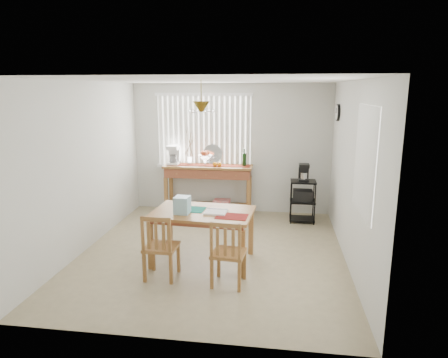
# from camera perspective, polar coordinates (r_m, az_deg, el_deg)

# --- Properties ---
(ground) EXTENTS (4.00, 4.50, 0.01)m
(ground) POSITION_cam_1_polar(r_m,az_deg,el_deg) (6.31, -1.62, -10.45)
(ground) COLOR tan
(room_shell) EXTENTS (4.20, 4.70, 2.70)m
(room_shell) POSITION_cam_1_polar(r_m,az_deg,el_deg) (5.87, -1.68, 5.00)
(room_shell) COLOR silver
(room_shell) RESTS_ON ground
(sideboard) EXTENTS (1.77, 0.50, 0.99)m
(sideboard) POSITION_cam_1_polar(r_m,az_deg,el_deg) (8.02, -2.20, 0.21)
(sideboard) COLOR olive
(sideboard) RESTS_ON ground
(sideboard_items) EXTENTS (1.68, 0.42, 0.76)m
(sideboard_items) POSITION_cam_1_polar(r_m,az_deg,el_deg) (8.02, -4.33, 3.14)
(sideboard_items) COLOR maroon
(sideboard_items) RESTS_ON sideboard
(wire_cart) EXTENTS (0.47, 0.38, 0.80)m
(wire_cart) POSITION_cam_1_polar(r_m,az_deg,el_deg) (7.70, 11.17, -2.57)
(wire_cart) COLOR black
(wire_cart) RESTS_ON ground
(cart_items) EXTENTS (0.19, 0.23, 0.33)m
(cart_items) POSITION_cam_1_polar(r_m,az_deg,el_deg) (7.60, 11.32, 0.87)
(cart_items) COLOR black
(cart_items) RESTS_ON wire_cart
(dining_table) EXTENTS (1.48, 1.01, 0.76)m
(dining_table) POSITION_cam_1_polar(r_m,az_deg,el_deg) (5.79, -3.07, -5.45)
(dining_table) COLOR olive
(dining_table) RESTS_ON ground
(table_items) EXTENTS (1.09, 0.58, 0.24)m
(table_items) POSITION_cam_1_polar(r_m,az_deg,el_deg) (5.66, -4.77, -4.01)
(table_items) COLOR #136E5E
(table_items) RESTS_ON dining_table
(chair_left) EXTENTS (0.43, 0.43, 0.91)m
(chair_left) POSITION_cam_1_polar(r_m,az_deg,el_deg) (5.40, -9.09, -9.58)
(chair_left) COLOR olive
(chair_left) RESTS_ON ground
(chair_right) EXTENTS (0.45, 0.45, 0.90)m
(chair_right) POSITION_cam_1_polar(r_m,az_deg,el_deg) (5.15, 0.57, -10.59)
(chair_right) COLOR olive
(chair_right) RESTS_ON ground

